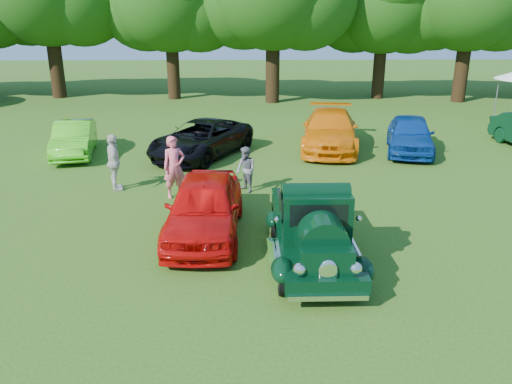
{
  "coord_description": "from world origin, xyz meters",
  "views": [
    {
      "loc": [
        -1.51,
        -11.2,
        5.32
      ],
      "look_at": [
        -1.17,
        0.95,
        1.1
      ],
      "focal_mm": 35.0,
      "sensor_mm": 36.0,
      "label": 1
    }
  ],
  "objects_px": {
    "hero_pickup": "(313,229)",
    "back_car_orange": "(330,130)",
    "spectator_grey": "(246,170)",
    "spectator_white": "(114,163)",
    "spectator_pink": "(174,167)",
    "red_convertible": "(205,207)",
    "back_car_black": "(202,139)",
    "back_car_lime": "(74,139)",
    "back_car_blue": "(410,134)"
  },
  "relations": [
    {
      "from": "hero_pickup",
      "to": "spectator_pink",
      "type": "bearing_deg",
      "value": 129.78
    },
    {
      "from": "back_car_lime",
      "to": "spectator_white",
      "type": "bearing_deg",
      "value": -69.77
    },
    {
      "from": "back_car_black",
      "to": "spectator_grey",
      "type": "xyz_separation_m",
      "value": [
        1.76,
        -4.51,
        0.02
      ]
    },
    {
      "from": "back_car_lime",
      "to": "back_car_blue",
      "type": "relative_size",
      "value": 0.93
    },
    {
      "from": "spectator_grey",
      "to": "back_car_lime",
      "type": "bearing_deg",
      "value": -157.06
    },
    {
      "from": "spectator_pink",
      "to": "spectator_grey",
      "type": "distance_m",
      "value": 2.28
    },
    {
      "from": "hero_pickup",
      "to": "back_car_blue",
      "type": "distance_m",
      "value": 11.22
    },
    {
      "from": "hero_pickup",
      "to": "spectator_grey",
      "type": "xyz_separation_m",
      "value": [
        -1.5,
        4.9,
        -0.03
      ]
    },
    {
      "from": "back_car_blue",
      "to": "red_convertible",
      "type": "bearing_deg",
      "value": -119.04
    },
    {
      "from": "back_car_blue",
      "to": "spectator_pink",
      "type": "bearing_deg",
      "value": -134.82
    },
    {
      "from": "back_car_lime",
      "to": "back_car_blue",
      "type": "distance_m",
      "value": 13.92
    },
    {
      "from": "back_car_lime",
      "to": "back_car_blue",
      "type": "xyz_separation_m",
      "value": [
        13.92,
        0.09,
        0.08
      ]
    },
    {
      "from": "back_car_orange",
      "to": "spectator_pink",
      "type": "xyz_separation_m",
      "value": [
        -5.89,
        -6.06,
        0.16
      ]
    },
    {
      "from": "back_car_orange",
      "to": "spectator_grey",
      "type": "relative_size",
      "value": 3.79
    },
    {
      "from": "red_convertible",
      "to": "spectator_white",
      "type": "bearing_deg",
      "value": 133.01
    },
    {
      "from": "hero_pickup",
      "to": "back_car_orange",
      "type": "xyz_separation_m",
      "value": [
        2.17,
        10.53,
        0.05
      ]
    },
    {
      "from": "hero_pickup",
      "to": "red_convertible",
      "type": "relative_size",
      "value": 0.99
    },
    {
      "from": "back_car_blue",
      "to": "spectator_grey",
      "type": "height_order",
      "value": "back_car_blue"
    },
    {
      "from": "red_convertible",
      "to": "back_car_black",
      "type": "height_order",
      "value": "red_convertible"
    },
    {
      "from": "spectator_white",
      "to": "back_car_orange",
      "type": "bearing_deg",
      "value": -75.66
    },
    {
      "from": "spectator_grey",
      "to": "spectator_pink",
      "type": "bearing_deg",
      "value": -111.62
    },
    {
      "from": "red_convertible",
      "to": "back_car_blue",
      "type": "bearing_deg",
      "value": 48.51
    },
    {
      "from": "back_car_orange",
      "to": "back_car_blue",
      "type": "relative_size",
      "value": 1.25
    },
    {
      "from": "back_car_black",
      "to": "spectator_white",
      "type": "bearing_deg",
      "value": -92.95
    },
    {
      "from": "spectator_pink",
      "to": "spectator_white",
      "type": "height_order",
      "value": "spectator_pink"
    },
    {
      "from": "spectator_grey",
      "to": "spectator_white",
      "type": "distance_m",
      "value": 4.28
    },
    {
      "from": "spectator_grey",
      "to": "spectator_white",
      "type": "height_order",
      "value": "spectator_white"
    },
    {
      "from": "back_car_lime",
      "to": "back_car_orange",
      "type": "relative_size",
      "value": 0.74
    },
    {
      "from": "red_convertible",
      "to": "back_car_orange",
      "type": "xyz_separation_m",
      "value": [
        4.75,
        9.03,
        0.04
      ]
    },
    {
      "from": "back_car_black",
      "to": "back_car_blue",
      "type": "bearing_deg",
      "value": 30.71
    },
    {
      "from": "back_car_lime",
      "to": "back_car_blue",
      "type": "height_order",
      "value": "back_car_blue"
    },
    {
      "from": "back_car_black",
      "to": "spectator_white",
      "type": "distance_m",
      "value": 4.89
    },
    {
      "from": "hero_pickup",
      "to": "spectator_white",
      "type": "xyz_separation_m",
      "value": [
        -5.77,
        5.21,
        0.16
      ]
    },
    {
      "from": "red_convertible",
      "to": "spectator_grey",
      "type": "relative_size",
      "value": 3.08
    },
    {
      "from": "spectator_pink",
      "to": "spectator_white",
      "type": "xyz_separation_m",
      "value": [
        -2.04,
        0.74,
        -0.05
      ]
    },
    {
      "from": "back_car_blue",
      "to": "hero_pickup",
      "type": "bearing_deg",
      "value": -104.05
    },
    {
      "from": "spectator_white",
      "to": "spectator_grey",
      "type": "bearing_deg",
      "value": -113.68
    },
    {
      "from": "red_convertible",
      "to": "spectator_pink",
      "type": "xyz_separation_m",
      "value": [
        -1.14,
        2.97,
        0.2
      ]
    },
    {
      "from": "hero_pickup",
      "to": "back_car_lime",
      "type": "height_order",
      "value": "hero_pickup"
    },
    {
      "from": "hero_pickup",
      "to": "back_car_black",
      "type": "distance_m",
      "value": 9.95
    },
    {
      "from": "red_convertible",
      "to": "spectator_pink",
      "type": "bearing_deg",
      "value": 113.37
    },
    {
      "from": "back_car_black",
      "to": "spectator_pink",
      "type": "xyz_separation_m",
      "value": [
        -0.47,
        -4.93,
        0.25
      ]
    },
    {
      "from": "red_convertible",
      "to": "spectator_white",
      "type": "relative_size",
      "value": 2.45
    },
    {
      "from": "spectator_grey",
      "to": "spectator_white",
      "type": "relative_size",
      "value": 0.8
    },
    {
      "from": "hero_pickup",
      "to": "back_car_orange",
      "type": "height_order",
      "value": "hero_pickup"
    },
    {
      "from": "back_car_orange",
      "to": "spectator_white",
      "type": "xyz_separation_m",
      "value": [
        -7.93,
        -5.32,
        0.11
      ]
    },
    {
      "from": "back_car_orange",
      "to": "spectator_white",
      "type": "distance_m",
      "value": 9.55
    },
    {
      "from": "hero_pickup",
      "to": "spectator_white",
      "type": "height_order",
      "value": "spectator_white"
    },
    {
      "from": "red_convertible",
      "to": "spectator_pink",
      "type": "distance_m",
      "value": 3.19
    },
    {
      "from": "back_car_lime",
      "to": "back_car_black",
      "type": "xyz_separation_m",
      "value": [
        5.24,
        -0.33,
        0.04
      ]
    }
  ]
}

